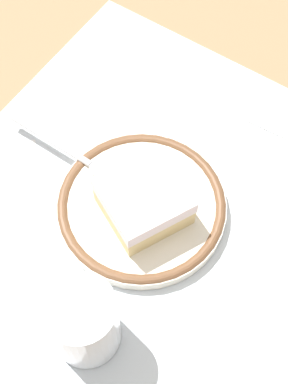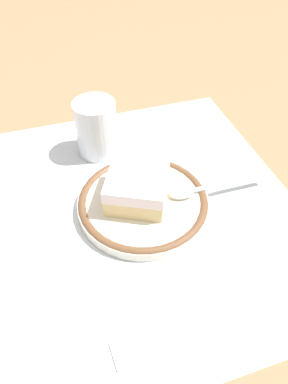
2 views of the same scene
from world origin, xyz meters
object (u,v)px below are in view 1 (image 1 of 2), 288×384
object	(u,v)px
cup	(84,324)
napkin	(3,189)
plate	(144,203)
cake_slice	(144,201)
spoon	(81,158)
sugar_packet	(274,121)

from	to	relation	value
cup	napkin	world-z (taller)	cup
plate	cake_slice	size ratio (longest dim) A/B	1.71
plate	cake_slice	distance (m)	0.03
plate	spoon	distance (m)	0.09
napkin	spoon	bearing A→B (deg)	-37.84
plate	cup	bearing A→B (deg)	-167.46
napkin	cup	bearing A→B (deg)	-113.99
sugar_packet	spoon	bearing A→B (deg)	139.50
spoon	napkin	xyz separation A→B (m)	(-0.07, 0.06, -0.02)
spoon	cup	size ratio (longest dim) A/B	1.70
cake_slice	cup	bearing A→B (deg)	-169.29
cake_slice	cup	distance (m)	0.14
spoon	cup	distance (m)	0.19
plate	napkin	xyz separation A→B (m)	(-0.07, 0.14, -0.01)
plate	cake_slice	world-z (taller)	cake_slice
napkin	sugar_packet	xyz separation A→B (m)	(0.24, -0.20, 0.00)
napkin	cake_slice	bearing A→B (deg)	-68.38
plate	spoon	world-z (taller)	spoon
spoon	napkin	size ratio (longest dim) A/B	1.36
napkin	sugar_packet	bearing A→B (deg)	-39.74
cup	sugar_packet	distance (m)	0.33
plate	sugar_packet	bearing A→B (deg)	-19.69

